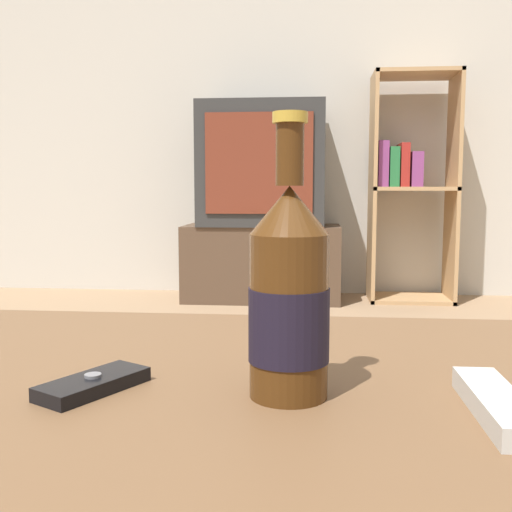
{
  "coord_description": "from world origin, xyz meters",
  "views": [
    {
      "loc": [
        0.08,
        -0.47,
        0.61
      ],
      "look_at": [
        -0.0,
        0.38,
        0.51
      ],
      "focal_mm": 42.0,
      "sensor_mm": 36.0,
      "label": 1
    }
  ],
  "objects_px": {
    "remote_control": "(497,405)",
    "bookshelf": "(408,182)",
    "television": "(262,165)",
    "tv_stand": "(262,263)",
    "beer_bottle": "(289,297)",
    "cell_phone": "(93,384)"
  },
  "relations": [
    {
      "from": "bookshelf",
      "to": "cell_phone",
      "type": "distance_m",
      "value": 2.84
    },
    {
      "from": "bookshelf",
      "to": "cell_phone",
      "type": "height_order",
      "value": "bookshelf"
    },
    {
      "from": "television",
      "to": "remote_control",
      "type": "bearing_deg",
      "value": -80.94
    },
    {
      "from": "television",
      "to": "beer_bottle",
      "type": "xyz_separation_m",
      "value": [
        0.25,
        -2.67,
        -0.22
      ]
    },
    {
      "from": "tv_stand",
      "to": "television",
      "type": "height_order",
      "value": "television"
    },
    {
      "from": "television",
      "to": "cell_phone",
      "type": "relative_size",
      "value": 5.52
    },
    {
      "from": "beer_bottle",
      "to": "remote_control",
      "type": "bearing_deg",
      "value": -10.49
    },
    {
      "from": "beer_bottle",
      "to": "bookshelf",
      "type": "bearing_deg",
      "value": 79.01
    },
    {
      "from": "tv_stand",
      "to": "television",
      "type": "xyz_separation_m",
      "value": [
        -0.0,
        -0.0,
        0.53
      ]
    },
    {
      "from": "television",
      "to": "beer_bottle",
      "type": "bearing_deg",
      "value": -84.68
    },
    {
      "from": "tv_stand",
      "to": "remote_control",
      "type": "xyz_separation_m",
      "value": [
        0.43,
        -2.71,
        0.22
      ]
    },
    {
      "from": "cell_phone",
      "to": "beer_bottle",
      "type": "bearing_deg",
      "value": 30.5
    },
    {
      "from": "remote_control",
      "to": "bookshelf",
      "type": "bearing_deg",
      "value": 82.53
    },
    {
      "from": "tv_stand",
      "to": "beer_bottle",
      "type": "bearing_deg",
      "value": -84.69
    },
    {
      "from": "television",
      "to": "tv_stand",
      "type": "bearing_deg",
      "value": 90.0
    },
    {
      "from": "beer_bottle",
      "to": "television",
      "type": "bearing_deg",
      "value": 95.32
    },
    {
      "from": "television",
      "to": "cell_phone",
      "type": "xyz_separation_m",
      "value": [
        0.06,
        -2.68,
        -0.31
      ]
    },
    {
      "from": "beer_bottle",
      "to": "remote_control",
      "type": "xyz_separation_m",
      "value": [
        0.18,
        -0.03,
        -0.09
      ]
    },
    {
      "from": "bookshelf",
      "to": "beer_bottle",
      "type": "height_order",
      "value": "bookshelf"
    },
    {
      "from": "tv_stand",
      "to": "bookshelf",
      "type": "bearing_deg",
      "value": 3.77
    },
    {
      "from": "tv_stand",
      "to": "cell_phone",
      "type": "xyz_separation_m",
      "value": [
        0.06,
        -2.68,
        0.22
      ]
    },
    {
      "from": "bookshelf",
      "to": "tv_stand",
      "type": "bearing_deg",
      "value": -176.23
    }
  ]
}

